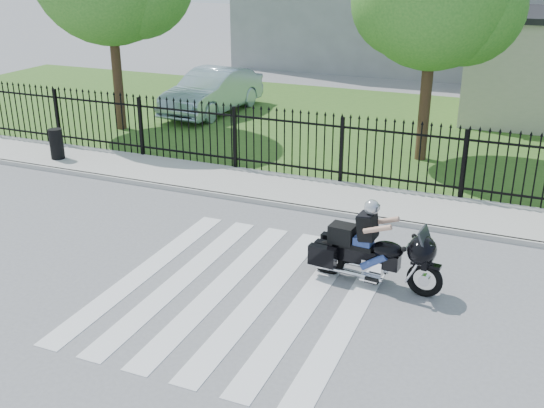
% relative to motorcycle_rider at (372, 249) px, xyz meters
% --- Properties ---
extents(ground, '(120.00, 120.00, 0.00)m').
position_rel_motorcycle_rider_xyz_m(ground, '(-2.03, -1.21, -0.67)').
color(ground, slate).
rests_on(ground, ground).
extents(crosswalk, '(5.00, 5.50, 0.01)m').
position_rel_motorcycle_rider_xyz_m(crosswalk, '(-2.03, -1.21, -0.67)').
color(crosswalk, silver).
rests_on(crosswalk, ground).
extents(sidewalk, '(40.00, 2.00, 0.12)m').
position_rel_motorcycle_rider_xyz_m(sidewalk, '(-2.03, 3.79, -0.61)').
color(sidewalk, '#ADAAA3').
rests_on(sidewalk, ground).
extents(curb, '(40.00, 0.12, 0.12)m').
position_rel_motorcycle_rider_xyz_m(curb, '(-2.03, 2.79, -0.61)').
color(curb, '#ADAAA3').
rests_on(curb, ground).
extents(grass_strip, '(40.00, 12.00, 0.02)m').
position_rel_motorcycle_rider_xyz_m(grass_strip, '(-2.03, 10.79, -0.66)').
color(grass_strip, '#335C1F').
rests_on(grass_strip, ground).
extents(iron_fence, '(26.00, 0.04, 1.80)m').
position_rel_motorcycle_rider_xyz_m(iron_fence, '(-2.03, 4.79, 0.23)').
color(iron_fence, black).
rests_on(iron_fence, ground).
extents(motorcycle_rider, '(2.49, 0.91, 1.65)m').
position_rel_motorcycle_rider_xyz_m(motorcycle_rider, '(0.00, 0.00, 0.00)').
color(motorcycle_rider, black).
rests_on(motorcycle_rider, ground).
extents(parked_car, '(2.05, 4.97, 1.60)m').
position_rel_motorcycle_rider_xyz_m(parked_car, '(-8.74, 10.53, 0.15)').
color(parked_car, '#98B1BF').
rests_on(parked_car, grass_strip).
extents(litter_bin, '(0.42, 0.42, 0.86)m').
position_rel_motorcycle_rider_xyz_m(litter_bin, '(-10.04, 3.51, -0.12)').
color(litter_bin, black).
rests_on(litter_bin, sidewalk).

